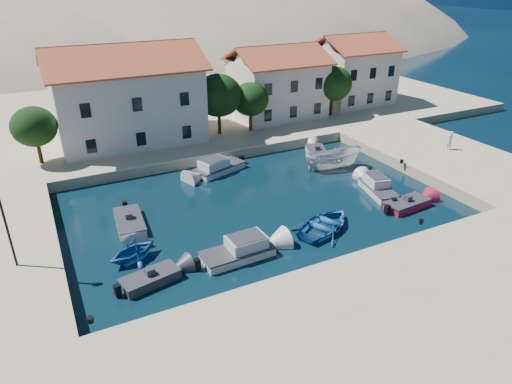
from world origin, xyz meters
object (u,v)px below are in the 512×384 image
cabin_cruiser_east (379,189)px  boat_east (332,169)px  building_left (126,93)px  building_mid (277,80)px  rowboat_south (325,229)px  cabin_cruiser_south (237,252)px  pedestrian (450,140)px  lamppost (2,210)px  building_right (353,68)px

cabin_cruiser_east → boat_east: bearing=15.8°
building_left → building_mid: building_left is taller
building_mid → rowboat_south: 26.74m
cabin_cruiser_south → boat_east: size_ratio=0.87×
pedestrian → building_mid: bearing=-62.4°
cabin_cruiser_south → rowboat_south: (7.19, 0.45, -0.48)m
lamppost → cabin_cruiser_south: size_ratio=1.27×
building_left → cabin_cruiser_south: 24.55m
lamppost → cabin_cruiser_south: 14.07m
building_left → cabin_cruiser_south: bearing=-86.8°
cabin_cruiser_south → boat_east: bearing=31.5°
lamppost → building_mid: bearing=35.4°
lamppost → rowboat_south: (20.02, -3.45, -4.75)m
boat_east → pedestrian: 12.27m
building_left → building_right: (30.00, 2.00, -0.46)m
building_left → lamppost: 23.10m
building_left → boat_east: building_left is taller
cabin_cruiser_east → boat_east: 6.27m
lamppost → pedestrian: size_ratio=3.31×
building_mid → cabin_cruiser_east: (-2.02, -21.51, -4.75)m
boat_east → pedestrian: (11.73, -3.05, 1.94)m
cabin_cruiser_south → building_mid: bearing=53.8°
boat_east → cabin_cruiser_east: bearing=-166.9°
building_left → pedestrian: building_left is taller
lamppost → cabin_cruiser_south: lamppost is taller
building_right → building_mid: bearing=-175.2°
building_left → building_mid: bearing=3.2°
building_right → rowboat_south: size_ratio=1.83×
lamppost → pedestrian: lamppost is taller
rowboat_south → building_left: bearing=-2.8°
cabin_cruiser_east → boat_east: cabin_cruiser_east is taller
cabin_cruiser_east → boat_east: (-0.29, 6.24, -0.48)m
cabin_cruiser_south → rowboat_south: size_ratio=0.95×
building_mid → boat_east: 16.30m
building_mid → pedestrian: bearing=-62.8°
lamppost → cabin_cruiser_east: bearing=-1.1°
building_left → building_right: bearing=3.8°
lamppost → pedestrian: 39.11m
building_right → cabin_cruiser_south: 38.96m
building_mid → cabin_cruiser_east: 22.12m
lamppost → boat_east: lamppost is taller
building_mid → rowboat_south: (-9.48, -24.45, -5.22)m
building_left → cabin_cruiser_south: building_left is taller
boat_east → pedestrian: size_ratio=2.99×
cabin_cruiser_south → pedestrian: pedestrian is taller
building_left → boat_east: (15.69, -14.27, -5.94)m
cabin_cruiser_east → pedestrian: bearing=-61.2°
building_left → building_mid: (18.00, 1.00, -0.71)m
cabin_cruiser_south → cabin_cruiser_east: (14.65, 3.38, 0.00)m
cabin_cruiser_east → building_mid: bearing=7.8°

